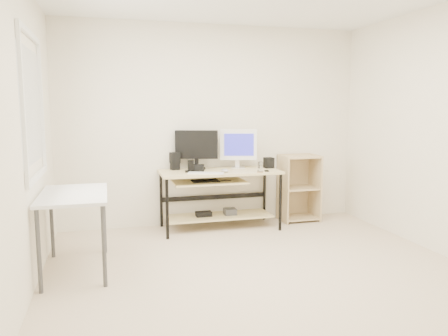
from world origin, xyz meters
TOP-DOWN VIEW (x-y plane):
  - room at (-0.14, 0.04)m, footprint 4.01×4.01m
  - desk at (-0.03, 1.66)m, footprint 1.50×0.65m
  - side_table at (-1.68, 0.60)m, footprint 0.60×1.00m
  - shelf_unit at (1.15, 1.82)m, footprint 0.50×0.40m
  - black_monitor at (-0.26, 1.85)m, footprint 0.54×0.23m
  - white_imac at (0.29, 1.80)m, footprint 0.47×0.17m
  - keyboard at (-0.23, 1.45)m, footprint 0.44×0.27m
  - mouse at (0.02, 1.50)m, footprint 0.11×0.14m
  - center_speaker at (-0.29, 1.67)m, footprint 0.19×0.13m
  - speaker_left at (-0.53, 1.88)m, footprint 0.13×0.13m
  - speaker_right at (0.68, 1.72)m, footprint 0.12×0.12m
  - audio_controller at (-0.37, 1.66)m, footprint 0.08×0.05m
  - volume_puck at (-0.42, 1.61)m, footprint 0.06×0.06m
  - smartphone at (0.55, 1.45)m, footprint 0.08×0.11m
  - coaster at (0.44, 1.39)m, footprint 0.10×0.10m
  - drinking_glass at (0.44, 1.39)m, footprint 0.08×0.08m

SIDE VIEW (x-z plane):
  - shelf_unit at x=1.15m, z-range 0.00..0.90m
  - desk at x=-0.03m, z-range 0.16..0.91m
  - side_table at x=-1.68m, z-range 0.30..1.05m
  - coaster at x=0.44m, z-range 0.75..0.76m
  - smartphone at x=0.55m, z-range 0.75..0.76m
  - keyboard at x=-0.23m, z-range 0.75..0.76m
  - volume_puck at x=-0.42m, z-range 0.75..0.77m
  - mouse at x=0.02m, z-range 0.75..0.79m
  - center_speaker at x=-0.29m, z-range 0.75..0.84m
  - drinking_glass at x=0.44m, z-range 0.76..0.88m
  - speaker_right at x=0.68m, z-range 0.75..0.89m
  - audio_controller at x=-0.37m, z-range 0.75..0.89m
  - speaker_left at x=-0.53m, z-range 0.76..0.98m
  - black_monitor at x=-0.26m, z-range 0.79..1.29m
  - white_imac at x=0.29m, z-range 0.79..1.30m
  - room at x=-0.14m, z-range 0.01..2.63m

